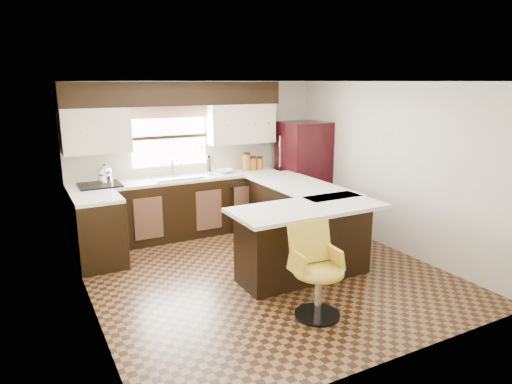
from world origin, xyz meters
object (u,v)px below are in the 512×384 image
refrigerator (303,172)px  bar_chair (319,273)px  peninsula_long (297,217)px  peninsula_return (304,243)px

refrigerator → bar_chair: 3.45m
peninsula_long → peninsula_return: same height
peninsula_long → refrigerator: bearing=52.6°
peninsula_long → bar_chair: (-0.96, -1.88, 0.04)m
peninsula_return → bar_chair: bar_chair is taller
peninsula_return → refrigerator: refrigerator is taller
peninsula_return → bar_chair: (-0.43, -0.90, 0.04)m
peninsula_return → bar_chair: size_ratio=1.69×
bar_chair → peninsula_return: bearing=68.9°
peninsula_long → bar_chair: size_ratio=1.99×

